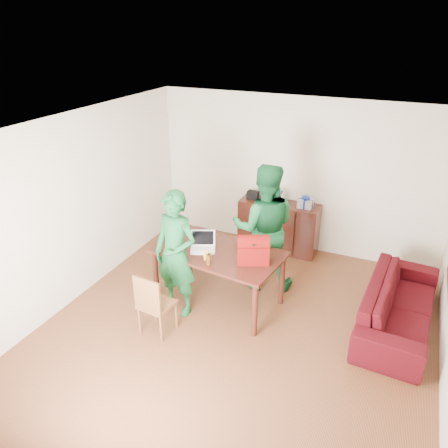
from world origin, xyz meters
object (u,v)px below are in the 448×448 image
at_px(table, 218,258).
at_px(sofa, 399,305).
at_px(laptop, 203,248).
at_px(person_far, 264,228).
at_px(chair, 157,315).
at_px(red_bag, 253,252).
at_px(bottle, 209,259).
at_px(person_near, 176,254).

relative_size(table, sofa, 0.88).
bearing_deg(laptop, person_far, 26.02).
relative_size(chair, red_bag, 2.15).
xyz_separation_m(laptop, bottle, (0.24, -0.31, 0.04)).
relative_size(person_near, sofa, 0.84).
bearing_deg(chair, sofa, 32.16).
relative_size(table, red_bag, 4.53).
bearing_deg(bottle, red_bag, 30.48).
relative_size(chair, bottle, 5.43).
distance_m(person_far, sofa, 2.14).
height_order(table, red_bag, red_bag).
relative_size(chair, laptop, 2.20).
height_order(person_near, laptop, person_near).
bearing_deg(person_far, table, 38.39).
distance_m(table, person_far, 0.85).
bearing_deg(sofa, person_far, 87.84).
bearing_deg(chair, person_far, 67.38).
bearing_deg(person_near, person_far, 59.36).
distance_m(red_bag, sofa, 2.10).
xyz_separation_m(bottle, red_bag, (0.52, 0.30, 0.07)).
xyz_separation_m(chair, red_bag, (1.01, 0.88, 0.73)).
bearing_deg(red_bag, table, 147.79).
bearing_deg(person_near, red_bag, 26.66).
height_order(table, laptop, laptop).
height_order(person_near, bottle, person_near).
height_order(table, sofa, table).
bearing_deg(red_bag, bottle, -172.70).
bearing_deg(laptop, table, -3.20).
relative_size(table, bottle, 11.46).
bearing_deg(red_bag, person_far, 75.08).
bearing_deg(sofa, bottle, 113.41).
distance_m(bottle, sofa, 2.64).
height_order(chair, person_far, person_far).
distance_m(chair, laptop, 1.11).
height_order(person_far, sofa, person_far).
distance_m(laptop, sofa, 2.78).
bearing_deg(person_far, laptop, 30.81).
bearing_deg(chair, red_bag, 46.94).
bearing_deg(person_far, sofa, 155.25).
xyz_separation_m(chair, person_far, (0.89, 1.65, 0.72)).
distance_m(person_near, laptop, 0.42).
distance_m(person_near, bottle, 0.48).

